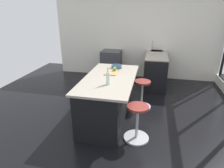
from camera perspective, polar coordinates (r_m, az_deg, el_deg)
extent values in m
plane|color=black|center=(4.06, 2.29, -10.24)|extent=(7.27, 7.27, 0.00)
cube|color=silver|center=(6.25, 7.16, 15.25)|extent=(0.12, 5.16, 2.91)
cube|color=black|center=(6.08, 12.79, 4.95)|extent=(2.09, 0.60, 0.89)
cube|color=#9E9384|center=(5.97, 13.15, 9.16)|extent=(2.09, 0.60, 0.03)
cube|color=#38383D|center=(6.24, 13.11, 9.26)|extent=(0.44, 0.36, 0.12)
cylinder|color=#B7B7BC|center=(6.20, 11.86, 11.18)|extent=(0.02, 0.02, 0.28)
cube|color=#38383D|center=(6.22, -0.19, 5.86)|extent=(0.60, 0.60, 0.89)
cube|color=black|center=(6.17, 2.59, 5.29)|extent=(0.44, 0.01, 0.32)
cube|color=black|center=(3.91, -1.44, -4.41)|extent=(1.81, 0.77, 0.85)
cube|color=#9E9384|center=(3.72, -0.75, 1.69)|extent=(1.87, 0.97, 0.04)
cylinder|color=#B7B7BC|center=(4.53, 8.64, -6.60)|extent=(0.44, 0.44, 0.03)
cylinder|color=#B7B7BC|center=(4.40, 8.85, -3.19)|extent=(0.05, 0.05, 0.59)
cylinder|color=maroon|center=(4.28, 9.09, 0.62)|extent=(0.36, 0.36, 0.04)
cylinder|color=#B7B7BC|center=(3.54, 7.19, -15.54)|extent=(0.44, 0.44, 0.03)
cylinder|color=#B7B7BC|center=(3.37, 7.43, -11.50)|extent=(0.05, 0.05, 0.59)
cylinder|color=maroon|center=(3.21, 7.70, -6.82)|extent=(0.36, 0.36, 0.04)
cube|color=tan|center=(3.97, -0.11, 3.45)|extent=(0.36, 0.24, 0.02)
sphere|color=#609E2D|center=(4.04, 0.78, 4.55)|extent=(0.08, 0.08, 0.08)
cylinder|color=silver|center=(3.33, -1.22, 1.64)|extent=(0.06, 0.06, 0.22)
cylinder|color=silver|center=(3.29, -1.24, 4.10)|extent=(0.03, 0.03, 0.08)
cylinder|color=#B7B7BC|center=(3.27, -1.25, 4.85)|extent=(0.03, 0.03, 0.02)
cylinder|color=#334C6B|center=(4.29, 1.38, 5.21)|extent=(0.23, 0.23, 0.07)
cylinder|color=#192635|center=(4.29, 1.38, 5.40)|extent=(0.19, 0.19, 0.04)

